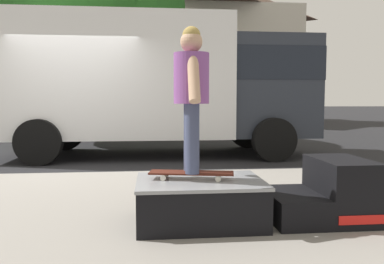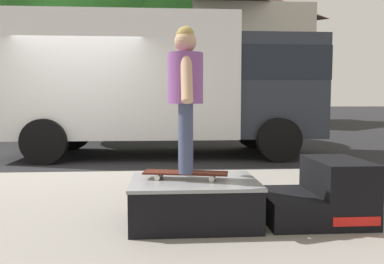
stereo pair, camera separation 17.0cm
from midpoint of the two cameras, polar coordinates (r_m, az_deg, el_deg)
name	(u,v)px [view 2 (the right image)]	position (r m, az deg, el deg)	size (l,w,h in m)	color
ground_plane	(68,173)	(7.03, -17.13, -5.84)	(140.00, 140.00, 0.00)	black
skate_box	(194,200)	(3.65, 1.64, -9.94)	(1.16, 0.84, 0.41)	black
kicker_ramp	(322,195)	(3.95, 19.77, -8.74)	(0.95, 0.77, 0.58)	black
skateboard	(186,173)	(3.62, 0.41, -6.06)	(0.80, 0.35, 0.07)	#4C1E14
skater_kid	(185,87)	(3.56, 0.41, 6.59)	(0.32, 0.68, 1.33)	#3F4766
box_truck	(165,81)	(8.93, -3.45, 7.51)	(6.91, 2.63, 3.05)	white
house_behind	(215,48)	(22.81, 3.63, 12.19)	(9.54, 8.23, 8.40)	beige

